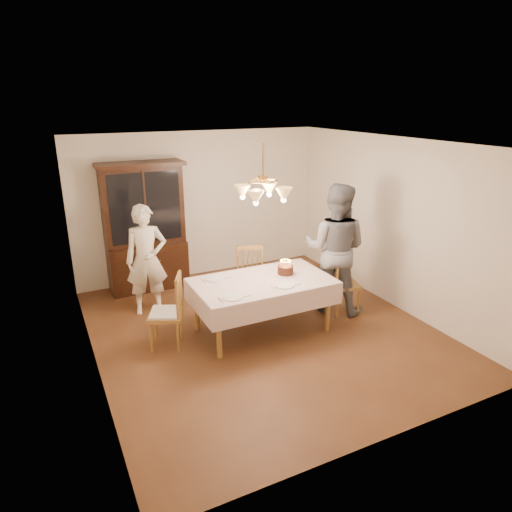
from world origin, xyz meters
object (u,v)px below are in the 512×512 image
china_hutch (145,229)px  birthday_cake (285,270)px  dining_table (262,285)px  chair_far_side (249,276)px  elderly_woman (147,260)px

china_hutch → birthday_cake: size_ratio=7.20×
birthday_cake → dining_table: bearing=-173.5°
birthday_cake → chair_far_side: bearing=99.0°
elderly_woman → birthday_cake: bearing=-27.8°
chair_far_side → elderly_woman: size_ratio=0.60×
china_hutch → chair_far_side: china_hutch is taller
chair_far_side → birthday_cake: size_ratio=3.33×
china_hutch → chair_far_side: size_ratio=2.16×
dining_table → chair_far_side: size_ratio=1.90×
dining_table → birthday_cake: birthday_cake is taller
china_hutch → elderly_woman: (-0.22, -0.96, -0.20)m
elderly_woman → birthday_cake: 2.09m
china_hutch → birthday_cake: bearing=-56.6°
dining_table → birthday_cake: (0.39, 0.04, 0.14)m
china_hutch → dining_table: bearing=-64.7°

